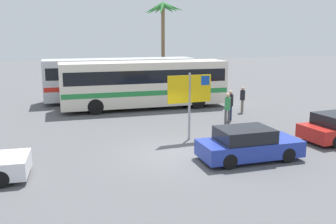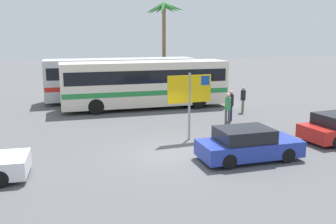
{
  "view_description": "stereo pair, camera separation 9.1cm",
  "coord_description": "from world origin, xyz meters",
  "views": [
    {
      "loc": [
        -4.64,
        -14.33,
        4.97
      ],
      "look_at": [
        0.39,
        2.55,
        1.3
      ],
      "focal_mm": 39.98,
      "sensor_mm": 36.0,
      "label": 1
    },
    {
      "loc": [
        -4.55,
        -14.36,
        4.97
      ],
      "look_at": [
        0.39,
        2.55,
        1.3
      ],
      "focal_mm": 39.98,
      "sensor_mm": 36.0,
      "label": 2
    }
  ],
  "objects": [
    {
      "name": "car_blue",
      "position": [
        2.57,
        -1.43,
        0.64
      ],
      "size": [
        4.12,
        1.79,
        1.32
      ],
      "rotation": [
        0.0,
        0.0,
        0.01
      ],
      "color": "#23389E",
      "rests_on": "ground"
    },
    {
      "name": "pedestrian_by_bus",
      "position": [
        4.27,
        4.08,
        1.08
      ],
      "size": [
        0.32,
        0.32,
        1.82
      ],
      "rotation": [
        0.0,
        0.0,
        4.52
      ],
      "color": "#4C4C51",
      "rests_on": "ground"
    },
    {
      "name": "bus_front_coach",
      "position": [
        1.02,
        10.27,
        1.78
      ],
      "size": [
        11.12,
        2.65,
        3.17
      ],
      "color": "silver",
      "rests_on": "ground"
    },
    {
      "name": "ferry_sign",
      "position": [
        1.36,
        2.07,
        2.33
      ],
      "size": [
        2.2,
        0.22,
        3.2
      ],
      "rotation": [
        0.0,
        0.0,
        0.07
      ],
      "color": "gray",
      "rests_on": "ground"
    },
    {
      "name": "palm_tree_seaside",
      "position": [
        4.71,
        18.6,
        6.38
      ],
      "size": [
        3.57,
        3.46,
        7.76
      ],
      "color": "brown",
      "rests_on": "ground"
    },
    {
      "name": "pedestrian_crossing_lot",
      "position": [
        6.75,
        7.06,
        0.98
      ],
      "size": [
        0.32,
        0.32,
        1.67
      ],
      "rotation": [
        0.0,
        0.0,
        5.59
      ],
      "color": "#706656",
      "rests_on": "ground"
    },
    {
      "name": "pedestrian_near_sign",
      "position": [
        4.99,
        5.2,
        1.05
      ],
      "size": [
        0.32,
        0.32,
        1.77
      ],
      "rotation": [
        0.0,
        0.0,
        3.04
      ],
      "color": "#1E2347",
      "rests_on": "ground"
    },
    {
      "name": "ground",
      "position": [
        0.0,
        0.0,
        0.0
      ],
      "size": [
        120.0,
        120.0,
        0.0
      ],
      "primitive_type": "plane",
      "color": "#565659"
    },
    {
      "name": "bus_rear_coach",
      "position": [
        -0.06,
        13.63,
        1.78
      ],
      "size": [
        11.12,
        2.65,
        3.17
      ],
      "color": "silver",
      "rests_on": "ground"
    }
  ]
}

